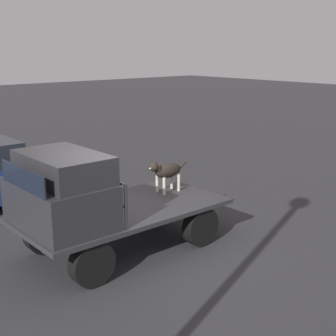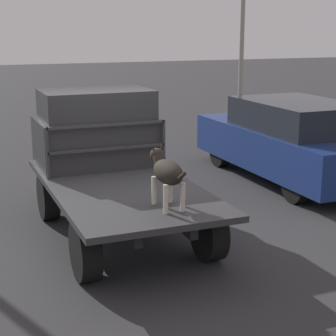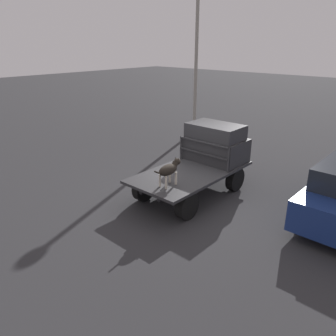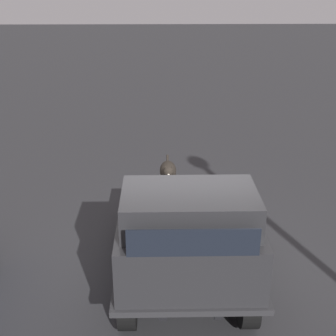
% 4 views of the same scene
% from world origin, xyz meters
% --- Properties ---
extents(ground_plane, '(80.00, 80.00, 0.00)m').
position_xyz_m(ground_plane, '(0.00, 0.00, 0.00)').
color(ground_plane, '#2D2D30').
extents(flatbed_truck, '(3.82, 1.93, 0.80)m').
position_xyz_m(flatbed_truck, '(0.00, 0.00, 0.58)').
color(flatbed_truck, black).
rests_on(flatbed_truck, ground).
extents(truck_cab, '(1.22, 1.81, 1.18)m').
position_xyz_m(truck_cab, '(1.22, 0.00, 1.36)').
color(truck_cab, '#28282B').
rests_on(truck_cab, flatbed_truck).
extents(truck_headboard, '(0.04, 1.81, 0.75)m').
position_xyz_m(truck_headboard, '(0.57, 0.00, 1.30)').
color(truck_headboard, '#2D2D30').
rests_on(truck_headboard, flatbed_truck).
extents(dog, '(1.00, 0.29, 0.70)m').
position_xyz_m(dog, '(-1.21, -0.21, 1.24)').
color(dog, beige).
rests_on(dog, flatbed_truck).
extents(light_pole_near, '(0.45, 0.45, 6.88)m').
position_xyz_m(light_pole_near, '(6.00, 4.51, 4.48)').
color(light_pole_near, gray).
rests_on(light_pole_near, ground).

